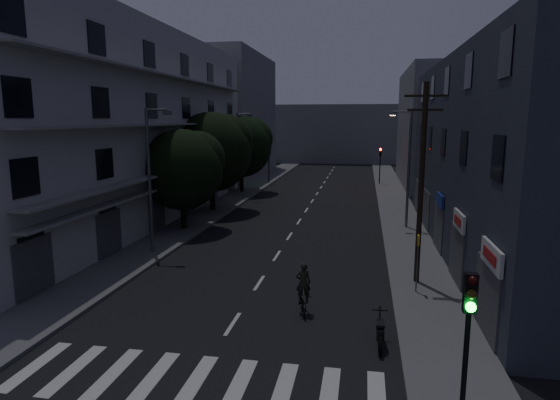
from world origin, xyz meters
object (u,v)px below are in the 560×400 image
(motorcycle, at_px, (380,333))
(utility_pole, at_px, (421,180))
(bus_stop_sign, at_px, (418,253))
(traffic_signal_near, at_px, (468,324))
(cyclist, at_px, (303,296))

(motorcycle, bearing_deg, utility_pole, 73.97)
(bus_stop_sign, xyz_separation_m, motorcycle, (-1.69, -5.03, -1.42))
(traffic_signal_near, distance_m, bus_stop_sign, 9.89)
(traffic_signal_near, relative_size, utility_pole, 0.46)
(utility_pole, bearing_deg, motorcycle, -106.08)
(utility_pole, distance_m, bus_stop_sign, 3.28)
(utility_pole, height_order, motorcycle, utility_pole)
(bus_stop_sign, relative_size, cyclist, 1.23)
(traffic_signal_near, relative_size, motorcycle, 2.22)
(utility_pole, bearing_deg, cyclist, -139.03)
(traffic_signal_near, bearing_deg, motorcycle, 109.36)
(traffic_signal_near, xyz_separation_m, cyclist, (-4.58, 7.07, -2.41))
(utility_pole, bearing_deg, bus_stop_sign, -96.51)
(bus_stop_sign, height_order, motorcycle, bus_stop_sign)
(traffic_signal_near, xyz_separation_m, utility_pole, (0.17, 11.19, 1.77))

